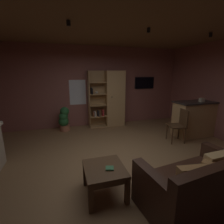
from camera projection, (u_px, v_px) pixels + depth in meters
floor at (117, 164)px, 3.50m from camera, size 6.60×5.69×0.02m
wall_back at (92, 87)px, 5.85m from camera, size 6.72×0.06×2.79m
ceiling at (119, 19)px, 2.84m from camera, size 6.60×5.69×0.02m
window_pane_back at (78, 92)px, 5.71m from camera, size 0.56×0.01×0.86m
bookshelf_cabinet at (112, 99)px, 5.88m from camera, size 1.28×0.41×1.96m
kitchen_bar_counter at (196, 118)px, 5.00m from camera, size 1.43×0.63×1.06m
tissue_box at (202, 100)px, 4.79m from camera, size 0.13×0.13×0.11m
leather_couch at (197, 186)px, 2.35m from camera, size 1.68×1.05×0.84m
coffee_table at (105, 173)px, 2.56m from camera, size 0.62×0.67×0.47m
table_book_0 at (110, 168)px, 2.49m from camera, size 0.15×0.14×0.02m
dining_chair at (179, 123)px, 4.53m from camera, size 0.49×0.49×0.92m
potted_floor_plant at (64, 119)px, 5.41m from camera, size 0.36×0.33×0.81m
wall_mounted_tv at (144, 83)px, 6.32m from camera, size 0.78×0.06×0.44m
track_light_spot_1 at (68, 23)px, 2.77m from camera, size 0.07×0.07×0.09m
track_light_spot_2 at (149, 30)px, 3.25m from camera, size 0.07×0.07×0.09m
track_light_spot_3 at (211, 35)px, 3.65m from camera, size 0.07×0.07×0.09m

